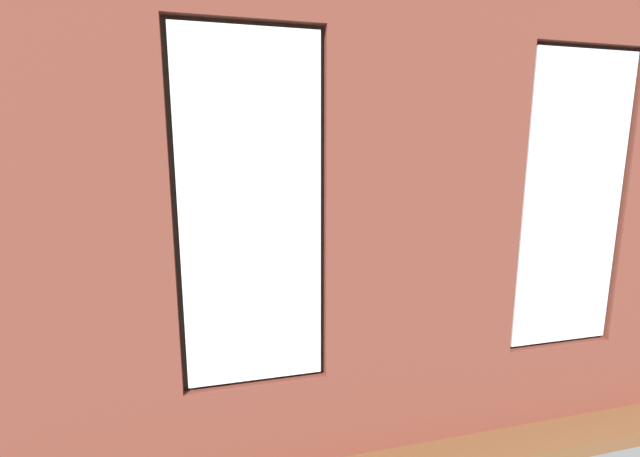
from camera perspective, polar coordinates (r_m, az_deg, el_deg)
ground_plane at (r=5.75m, az=0.17°, el=-10.58°), size 6.28×6.18×0.10m
brick_wall_with_windows at (r=2.87m, az=13.61°, el=-0.32°), size 5.68×0.30×3.05m
white_wall_right at (r=5.23m, az=-30.37°, el=3.68°), size 0.10×5.18×3.05m
couch_by_window at (r=3.71m, az=3.57°, el=-16.64°), size 2.05×0.87×0.80m
couch_left at (r=5.94m, az=22.45°, el=-6.80°), size 0.88×1.73×0.80m
coffee_table at (r=5.48m, az=-3.69°, el=-7.06°), size 1.30×0.79×0.42m
cup_ceramic at (r=5.65m, az=-0.39°, el=-5.42°), size 0.08×0.08×0.10m
candle_jar at (r=5.52m, az=-5.56°, el=-5.81°), size 0.08×0.08×0.11m
table_plant_small at (r=5.44m, az=-3.71°, el=-5.44°), size 0.13×0.13×0.20m
remote_gray at (r=5.37m, az=-2.44°, el=-6.73°), size 0.18×0.08×0.02m
remote_silver at (r=5.30m, az=-7.64°, el=-7.05°), size 0.18×0.10×0.02m
media_console at (r=5.08m, az=-26.90°, el=-10.75°), size 1.03×0.42×0.55m
tv_flatscreen at (r=4.89m, az=-27.55°, el=-3.28°), size 1.24×0.20×0.80m
papasan_chair at (r=7.31m, az=-12.39°, el=-2.16°), size 1.11×1.11×0.70m
potted_plant_beside_window_right at (r=3.34m, az=-17.21°, el=-14.04°), size 1.05×1.09×1.29m
potted_plant_corner_near_left at (r=8.26m, az=12.06°, el=0.20°), size 0.77×0.81×1.12m
potted_plant_between_couches at (r=4.33m, az=22.69°, el=-11.16°), size 0.52×0.52×0.73m
potted_plant_foreground_right at (r=7.43m, az=-20.49°, el=-1.09°), size 1.03×0.99×1.25m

